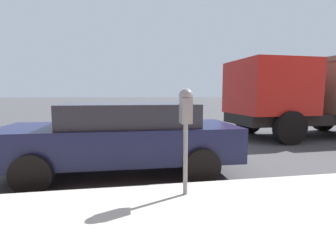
{
  "coord_description": "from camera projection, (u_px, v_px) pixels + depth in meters",
  "views": [
    {
      "loc": [
        -6.05,
        0.25,
        1.56
      ],
      "look_at": [
        -2.14,
        -0.45,
        1.07
      ],
      "focal_mm": 28.0,
      "sensor_mm": 36.0,
      "label": 1
    }
  ],
  "objects": [
    {
      "name": "ground_plane",
      "position": [
        133.0,
        161.0,
        6.14
      ],
      "size": [
        220.0,
        220.0,
        0.0
      ],
      "primitive_type": "plane",
      "color": "#424244"
    },
    {
      "name": "parking_meter",
      "position": [
        186.0,
        114.0,
        3.49
      ],
      "size": [
        0.21,
        0.19,
        1.46
      ],
      "color": "gray",
      "rests_on": "sidewalk"
    },
    {
      "name": "car_navy",
      "position": [
        123.0,
        136.0,
        5.09
      ],
      "size": [
        2.05,
        4.43,
        1.37
      ],
      "rotation": [
        0.0,
        0.0,
        -0.02
      ],
      "color": "#14193D",
      "rests_on": "ground_plane"
    }
  ]
}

